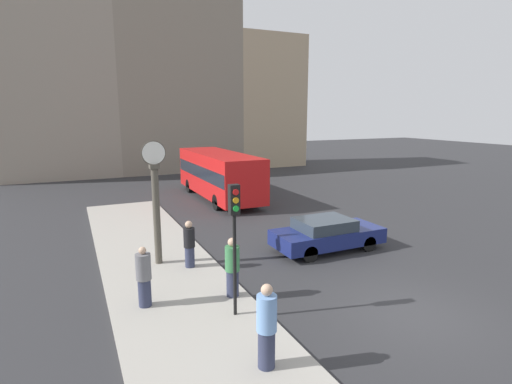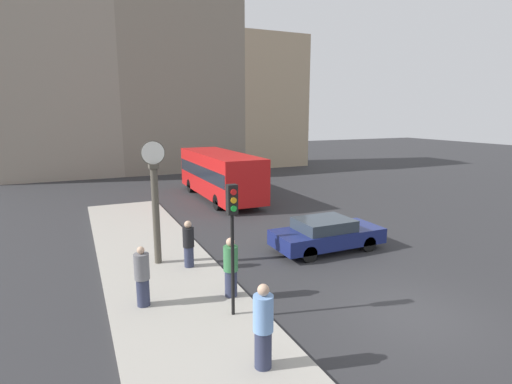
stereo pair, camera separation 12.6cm
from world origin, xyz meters
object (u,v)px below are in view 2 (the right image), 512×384
Objects in this scene: pedestrian_grey_jacket at (142,277)px; street_clock at (155,201)px; pedestrian_blue_stripe at (263,327)px; pedestrian_green_hoodie at (231,268)px; sedan_car at (326,234)px; pedestrian_black_jacket at (189,244)px; traffic_light_near at (232,223)px; bus_distant at (220,173)px.

street_clock is at bearing 71.96° from pedestrian_grey_jacket.
pedestrian_blue_stripe is (0.82, -6.93, -1.34)m from street_clock.
street_clock reaches higher than pedestrian_green_hoodie.
pedestrian_grey_jacket is at bearing -164.82° from sedan_car.
pedestrian_green_hoodie is at bearing -79.43° from pedestrian_black_jacket.
street_clock is 4.06m from pedestrian_green_hoodie.
pedestrian_blue_stripe is at bearing -99.90° from pedestrian_green_hoodie.
traffic_light_near is 4.14m from pedestrian_black_jacket.
pedestrian_black_jacket is 2.77m from pedestrian_green_hoodie.
street_clock reaches higher than traffic_light_near.
bus_distant is 14.70m from pedestrian_grey_jacket.
bus_distant is 4.92× the size of pedestrian_blue_stripe.
pedestrian_blue_stripe reaches higher than pedestrian_grey_jacket.
traffic_light_near is 1.98× the size of pedestrian_green_hoodie.
pedestrian_black_jacket is at bearing 177.42° from sedan_car.
bus_distant is 5.35× the size of pedestrian_grey_jacket.
pedestrian_black_jacket is 0.89× the size of pedestrian_blue_stripe.
traffic_light_near is 2.13× the size of pedestrian_black_jacket.
sedan_car is at bearing -87.05° from bus_distant.
sedan_car is 2.50× the size of pedestrian_green_hoodie.
pedestrian_blue_stripe is (-5.60, -5.86, 0.38)m from sedan_car.
pedestrian_green_hoodie is at bearing -153.75° from sedan_car.
pedestrian_black_jacket is (-5.51, 0.25, 0.28)m from sedan_car.
street_clock reaches higher than pedestrian_black_jacket.
bus_distant is at bearing 59.41° from street_clock.
bus_distant reaches higher than pedestrian_black_jacket.
pedestrian_black_jacket is at bearing 89.21° from pedestrian_blue_stripe.
street_clock is 2.46× the size of pedestrian_green_hoodie.
bus_distant is at bearing 62.16° from pedestrian_grey_jacket.
pedestrian_black_jacket is 6.11m from pedestrian_blue_stripe.
traffic_light_near is at bearing -76.89° from street_clock.
sedan_car is 5.53m from pedestrian_black_jacket.
pedestrian_grey_jacket is (-1.83, 3.84, -0.08)m from pedestrian_blue_stripe.
street_clock is at bearing 103.11° from traffic_light_near.
street_clock is (-6.42, 1.07, 1.73)m from sedan_car.
street_clock reaches higher than sedan_car.
sedan_car is 6.70m from traffic_light_near.
pedestrian_grey_jacket is at bearing 115.40° from pedestrian_blue_stripe.
traffic_light_near is at bearing -146.66° from sedan_car.
street_clock reaches higher than pedestrian_blue_stripe.
traffic_light_near is (-4.79, -14.49, 0.98)m from bus_distant.
pedestrian_grey_jacket is at bearing 169.34° from pedestrian_green_hoodie.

